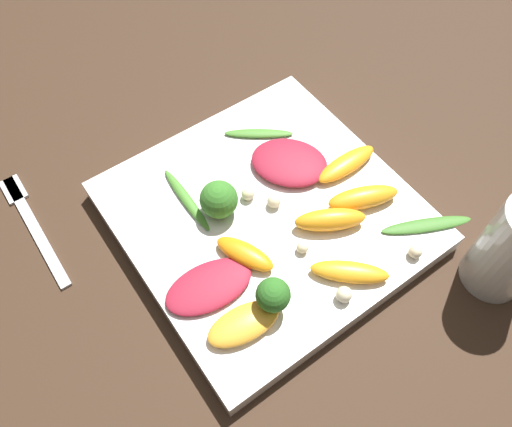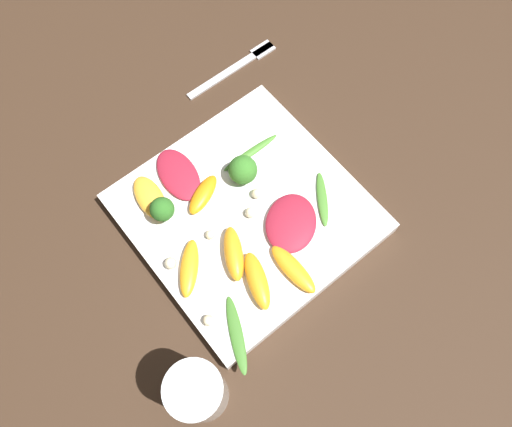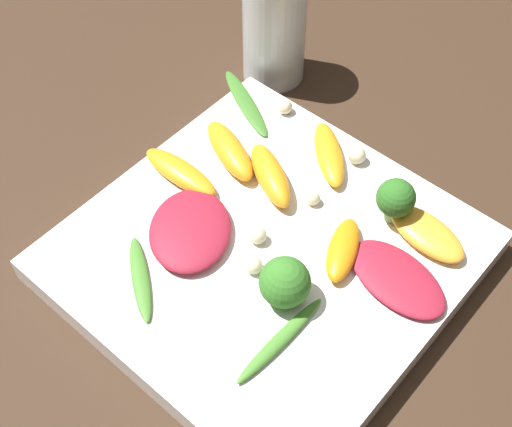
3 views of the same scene
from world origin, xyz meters
name	(u,v)px [view 1 (image 1 of 3)]	position (x,y,z in m)	size (l,w,h in m)	color
ground_plane	(266,222)	(0.00, 0.00, 0.00)	(2.40, 2.40, 0.00)	#382619
plate	(266,216)	(0.00, 0.00, 0.01)	(0.28, 0.28, 0.02)	white
fork	(28,216)	(-0.20, 0.15, 0.00)	(0.02, 0.16, 0.01)	silver
radicchio_leaf_0	(289,162)	(0.05, 0.03, 0.03)	(0.10, 0.10, 0.01)	maroon
radicchio_leaf_1	(209,286)	(-0.10, -0.04, 0.03)	(0.09, 0.06, 0.01)	maroon
orange_segment_0	(363,198)	(0.08, -0.05, 0.03)	(0.08, 0.05, 0.02)	orange
orange_segment_1	(330,220)	(0.04, -0.05, 0.04)	(0.07, 0.06, 0.02)	orange
orange_segment_2	(245,254)	(-0.05, -0.03, 0.03)	(0.05, 0.07, 0.02)	orange
orange_segment_3	(350,272)	(0.02, -0.10, 0.03)	(0.07, 0.07, 0.01)	orange
orange_segment_4	(244,324)	(-0.09, -0.09, 0.03)	(0.07, 0.04, 0.01)	#FCAD33
orange_segment_5	(346,164)	(0.10, -0.01, 0.03)	(0.08, 0.02, 0.01)	orange
broccoli_floret_0	(273,295)	(-0.06, -0.09, 0.05)	(0.03, 0.03, 0.04)	#7A9E51
broccoli_floret_1	(219,200)	(-0.04, 0.03, 0.04)	(0.04, 0.04, 0.04)	#84AD5B
arugula_sprig_0	(259,133)	(0.05, 0.09, 0.03)	(0.07, 0.06, 0.01)	#47842D
arugula_sprig_1	(426,225)	(0.12, -0.11, 0.03)	(0.09, 0.06, 0.00)	#3D7528
arugula_sprig_2	(186,199)	(-0.06, 0.06, 0.03)	(0.01, 0.09, 0.01)	#47842D
macadamia_nut_0	(347,292)	(0.00, -0.12, 0.03)	(0.02, 0.02, 0.02)	beige
macadamia_nut_1	(300,249)	(0.00, -0.06, 0.03)	(0.01, 0.01, 0.01)	beige
macadamia_nut_2	(415,252)	(0.08, -0.12, 0.03)	(0.01, 0.01, 0.01)	beige
macadamia_nut_3	(277,204)	(0.01, 0.00, 0.03)	(0.01, 0.01, 0.01)	beige
macadamia_nut_4	(248,194)	(-0.01, 0.02, 0.03)	(0.01, 0.01, 0.01)	beige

